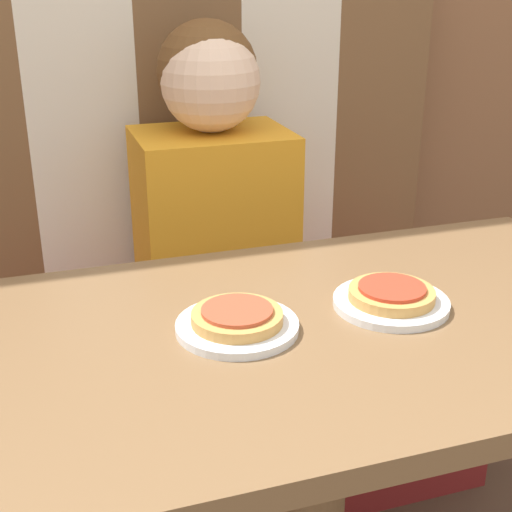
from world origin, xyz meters
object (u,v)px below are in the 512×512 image
plate_left (237,326)px  plate_right (391,303)px  pizza_left (237,316)px  pizza_right (392,293)px  person (212,182)px

plate_left → plate_right: bearing=0.0°
plate_right → pizza_left: 0.24m
pizza_left → pizza_right: same height
plate_right → pizza_left: (-0.24, 0.00, 0.02)m
person → plate_right: size_ratio=3.86×
person → pizza_left: size_ratio=5.20×
plate_left → pizza_left: bearing=90.0°
person → plate_left: bearing=-101.6°
person → pizza_right: size_ratio=5.20×
plate_right → person: bearing=101.6°
plate_right → plate_left: bearing=180.0°
pizza_left → plate_right: bearing=-0.0°
person → pizza_left: 0.60m
plate_right → pizza_right: bearing=90.0°
person → pizza_left: (-0.12, -0.58, -0.02)m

